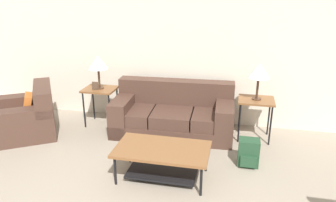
{
  "coord_description": "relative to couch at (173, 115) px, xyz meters",
  "views": [
    {
      "loc": [
        0.94,
        -1.24,
        2.34
      ],
      "look_at": [
        0.02,
        2.94,
        0.8
      ],
      "focal_mm": 35.0,
      "sensor_mm": 36.0,
      "label": 1
    }
  ],
  "objects": [
    {
      "name": "side_table_right",
      "position": [
        1.29,
        0.05,
        0.29
      ],
      "size": [
        0.54,
        0.45,
        0.66
      ],
      "color": "brown",
      "rests_on": "ground_plane"
    },
    {
      "name": "couch",
      "position": [
        0.0,
        0.0,
        0.0
      ],
      "size": [
        1.97,
        0.98,
        0.82
      ],
      "color": "#4C3328",
      "rests_on": "ground_plane"
    },
    {
      "name": "picture_frame",
      "position": [
        -1.34,
        -0.02,
        0.43
      ],
      "size": [
        0.1,
        0.04,
        0.13
      ],
      "color": "#4C3828",
      "rests_on": "side_table_left"
    },
    {
      "name": "armchair",
      "position": [
        -2.35,
        -0.6,
        -0.01
      ],
      "size": [
        1.38,
        1.37,
        0.8
      ],
      "color": "#4C3328",
      "rests_on": "ground_plane"
    },
    {
      "name": "side_table_left",
      "position": [
        -1.29,
        0.05,
        0.29
      ],
      "size": [
        0.54,
        0.45,
        0.66
      ],
      "color": "brown",
      "rests_on": "ground_plane"
    },
    {
      "name": "table_lamp_left",
      "position": [
        -1.29,
        0.05,
        0.81
      ],
      "size": [
        0.33,
        0.33,
        0.56
      ],
      "color": "#472D1E",
      "rests_on": "side_table_left"
    },
    {
      "name": "coffee_table",
      "position": [
        0.14,
        -1.37,
        0.01
      ],
      "size": [
        1.17,
        0.67,
        0.42
      ],
      "color": "brown",
      "rests_on": "ground_plane"
    },
    {
      "name": "table_lamp_right",
      "position": [
        1.29,
        0.05,
        0.81
      ],
      "size": [
        0.33,
        0.33,
        0.56
      ],
      "color": "#472D1E",
      "rests_on": "side_table_right"
    },
    {
      "name": "wall_back",
      "position": [
        0.05,
        0.56,
        1.0
      ],
      "size": [
        8.55,
        0.06,
        2.6
      ],
      "color": "silver",
      "rests_on": "ground_plane"
    },
    {
      "name": "backpack",
      "position": [
        1.21,
        -0.82,
        -0.11
      ],
      "size": [
        0.28,
        0.28,
        0.38
      ],
      "color": "#23472D",
      "rests_on": "ground_plane"
    }
  ]
}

